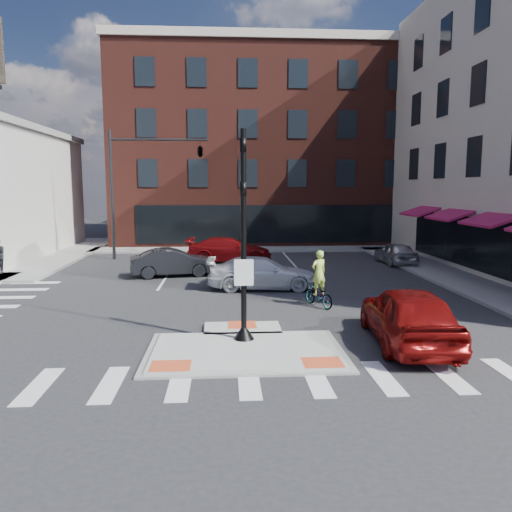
{
  "coord_description": "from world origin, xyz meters",
  "views": [
    {
      "loc": [
        -0.54,
        -13.65,
        4.51
      ],
      "look_at": [
        0.61,
        4.4,
        2.0
      ],
      "focal_mm": 35.0,
      "sensor_mm": 36.0,
      "label": 1
    }
  ],
  "objects": [
    {
      "name": "sidewalk_n",
      "position": [
        3.0,
        22.0,
        0.07
      ],
      "size": [
        26.0,
        3.0,
        0.15
      ],
      "primitive_type": "cube",
      "color": "gray",
      "rests_on": "ground"
    },
    {
      "name": "building_far_right",
      "position": [
        9.0,
        54.0,
        6.0
      ],
      "size": [
        12.0,
        12.0,
        12.0
      ],
      "primitive_type": "cube",
      "color": "brown",
      "rests_on": "ground"
    },
    {
      "name": "mast_arm_signal",
      "position": [
        -3.47,
        18.0,
        6.21
      ],
      "size": [
        6.1,
        2.24,
        8.0
      ],
      "color": "black",
      "rests_on": "ground"
    },
    {
      "name": "sidewalk_e",
      "position": [
        10.8,
        10.0,
        0.07
      ],
      "size": [
        3.0,
        24.0,
        0.15
      ],
      "primitive_type": "cube",
      "color": "gray",
      "rests_on": "ground"
    },
    {
      "name": "cyclist",
      "position": [
        3.0,
        4.69,
        0.72
      ],
      "size": [
        1.25,
        1.78,
        2.15
      ],
      "rotation": [
        0.0,
        0.0,
        3.58
      ],
      "color": "#3F3F44",
      "rests_on": "ground"
    },
    {
      "name": "bg_car_red",
      "position": [
        -0.25,
        16.34,
        0.74
      ],
      "size": [
        5.25,
        2.5,
        1.48
      ],
      "primitive_type": "imported",
      "rotation": [
        0.0,
        0.0,
        1.49
      ],
      "color": "maroon",
      "rests_on": "ground"
    },
    {
      "name": "building_far_left",
      "position": [
        -4.0,
        52.0,
        5.0
      ],
      "size": [
        10.0,
        12.0,
        10.0
      ],
      "primitive_type": "cube",
      "color": "slate",
      "rests_on": "ground"
    },
    {
      "name": "ground",
      "position": [
        0.0,
        0.0,
        0.0
      ],
      "size": [
        120.0,
        120.0,
        0.0
      ],
      "primitive_type": "plane",
      "color": "#28282B",
      "rests_on": "ground"
    },
    {
      "name": "bg_car_dark",
      "position": [
        -3.16,
        11.66,
        0.7
      ],
      "size": [
        4.48,
        2.27,
        1.41
      ],
      "primitive_type": "imported",
      "rotation": [
        0.0,
        0.0,
        1.76
      ],
      "color": "#25252A",
      "rests_on": "ground"
    },
    {
      "name": "white_pickup",
      "position": [
        1.13,
        8.15,
        0.71
      ],
      "size": [
        4.95,
        2.16,
        1.42
      ],
      "primitive_type": "imported",
      "rotation": [
        0.0,
        0.0,
        1.53
      ],
      "color": "silver",
      "rests_on": "ground"
    },
    {
      "name": "bg_car_silver",
      "position": [
        9.5,
        14.84,
        0.66
      ],
      "size": [
        1.7,
        3.92,
        1.31
      ],
      "primitive_type": "imported",
      "rotation": [
        0.0,
        0.0,
        3.18
      ],
      "color": "silver",
      "rests_on": "ground"
    },
    {
      "name": "building_n",
      "position": [
        3.0,
        31.99,
        7.8
      ],
      "size": [
        24.4,
        18.4,
        15.5
      ],
      "color": "#57231B",
      "rests_on": "ground"
    },
    {
      "name": "refuge_island",
      "position": [
        0.0,
        -0.26,
        0.05
      ],
      "size": [
        5.4,
        4.65,
        0.13
      ],
      "color": "gray",
      "rests_on": "ground"
    },
    {
      "name": "red_sedan",
      "position": [
        4.72,
        0.0,
        0.86
      ],
      "size": [
        2.44,
        5.19,
        1.72
      ],
      "primitive_type": "imported",
      "rotation": [
        0.0,
        0.0,
        3.06
      ],
      "color": "maroon",
      "rests_on": "ground"
    },
    {
      "name": "signal_pole",
      "position": [
        0.0,
        0.4,
        2.36
      ],
      "size": [
        0.6,
        0.6,
        5.98
      ],
      "color": "black",
      "rests_on": "refuge_island"
    }
  ]
}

